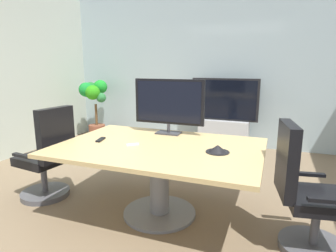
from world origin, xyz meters
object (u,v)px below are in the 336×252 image
object	(u,v)px
office_chair_right	(306,199)
potted_plant	(94,100)
conference_table	(159,161)
conference_phone	(218,149)
office_chair_left	(48,161)
wall_display_unit	(224,126)
tv_monitor	(169,103)
remote_control	(101,140)

from	to	relation	value
office_chair_right	potted_plant	world-z (taller)	potted_plant
conference_table	conference_phone	distance (m)	0.63
conference_table	office_chair_left	world-z (taller)	office_chair_left
conference_table	potted_plant	bearing A→B (deg)	135.49
potted_plant	conference_phone	bearing A→B (deg)	-38.69
office_chair_left	wall_display_unit	bearing A→B (deg)	157.91
conference_table	wall_display_unit	size ratio (longest dim) A/B	1.54
tv_monitor	conference_table	bearing A→B (deg)	-80.04
office_chair_left	office_chair_right	distance (m)	2.71
office_chair_left	potted_plant	world-z (taller)	potted_plant
office_chair_right	potted_plant	bearing A→B (deg)	46.77
remote_control	office_chair_right	bearing A→B (deg)	-14.14
tv_monitor	potted_plant	world-z (taller)	tv_monitor
tv_monitor	potted_plant	size ratio (longest dim) A/B	0.68
office_chair_left	tv_monitor	xyz separation A→B (m)	(1.26, 0.62, 0.65)
office_chair_right	remote_control	bearing A→B (deg)	78.57
tv_monitor	remote_control	distance (m)	0.87
wall_display_unit	potted_plant	distance (m)	2.73
wall_display_unit	conference_phone	world-z (taller)	wall_display_unit
office_chair_right	tv_monitor	distance (m)	1.71
potted_plant	conference_phone	xyz separation A→B (m)	(3.10, -2.48, -0.04)
potted_plant	remote_control	distance (m)	3.11
potted_plant	conference_phone	size ratio (longest dim) A/B	5.60
potted_plant	office_chair_right	bearing A→B (deg)	-33.63
potted_plant	conference_phone	world-z (taller)	potted_plant
office_chair_right	conference_phone	xyz separation A→B (m)	(-0.76, 0.09, 0.33)
conference_table	potted_plant	xyz separation A→B (m)	(-2.50, 2.46, 0.24)
conference_table	conference_phone	size ratio (longest dim) A/B	9.18
office_chair_left	tv_monitor	world-z (taller)	tv_monitor
conference_table	office_chair_left	size ratio (longest dim) A/B	1.85
office_chair_left	remote_control	xyz separation A→B (m)	(0.69, 0.06, 0.30)
tv_monitor	conference_phone	xyz separation A→B (m)	(0.68, -0.54, -0.33)
potted_plant	conference_phone	distance (m)	3.97
office_chair_right	tv_monitor	bearing A→B (deg)	57.05
conference_table	wall_display_unit	xyz separation A→B (m)	(0.20, 2.64, -0.14)
tv_monitor	conference_phone	size ratio (longest dim) A/B	3.82
conference_phone	office_chair_left	bearing A→B (deg)	-177.58
wall_display_unit	remote_control	bearing A→B (deg)	-107.72
office_chair_right	potted_plant	distance (m)	4.65
tv_monitor	potted_plant	bearing A→B (deg)	141.16
tv_monitor	wall_display_unit	xyz separation A→B (m)	(0.29, 2.12, -0.67)
conference_table	office_chair_right	distance (m)	1.37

